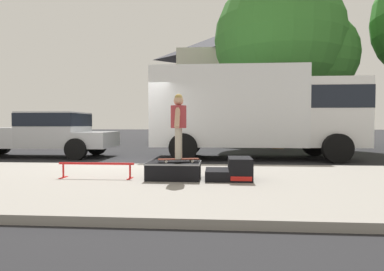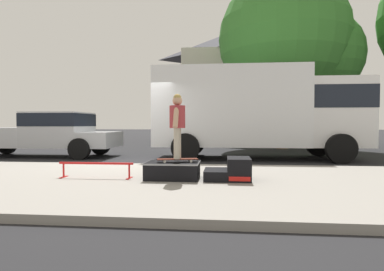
# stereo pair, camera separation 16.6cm
# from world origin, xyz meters

# --- Properties ---
(ground_plane) EXTENTS (140.00, 140.00, 0.00)m
(ground_plane) POSITION_xyz_m (0.00, 0.00, 0.00)
(ground_plane) COLOR black
(sidewalk_slab) EXTENTS (50.00, 5.00, 0.12)m
(sidewalk_slab) POSITION_xyz_m (0.00, -3.00, 0.06)
(sidewalk_slab) COLOR gray
(sidewalk_slab) RESTS_ON ground
(skate_box) EXTENTS (1.03, 0.73, 0.33)m
(skate_box) POSITION_xyz_m (1.90, -2.86, 0.30)
(skate_box) COLOR black
(skate_box) RESTS_ON sidewalk_slab
(kicker_ramp) EXTENTS (0.87, 0.73, 0.42)m
(kicker_ramp) POSITION_xyz_m (3.03, -2.86, 0.29)
(kicker_ramp) COLOR black
(kicker_ramp) RESTS_ON sidewalk_slab
(grind_rail) EXTENTS (1.50, 0.28, 0.31)m
(grind_rail) POSITION_xyz_m (0.38, -2.91, 0.35)
(grind_rail) COLOR red
(grind_rail) RESTS_ON sidewalk_slab
(skateboard) EXTENTS (0.81, 0.39, 0.07)m
(skateboard) POSITION_xyz_m (2.00, -2.91, 0.50)
(skateboard) COLOR #4C1E14
(skateboard) RESTS_ON skate_box
(skater_kid) EXTENTS (0.30, 0.64, 1.24)m
(skater_kid) POSITION_xyz_m (2.00, -2.91, 1.24)
(skater_kid) COLOR #B7AD99
(skater_kid) RESTS_ON skateboard
(box_truck) EXTENTS (6.91, 2.63, 3.05)m
(box_truck) POSITION_xyz_m (4.05, 2.20, 1.70)
(box_truck) COLOR white
(box_truck) RESTS_ON ground
(pickup_truck_silver) EXTENTS (5.70, 2.09, 1.61)m
(pickup_truck_silver) POSITION_xyz_m (-3.65, 2.18, 0.89)
(pickup_truck_silver) COLOR #B2B5BA
(pickup_truck_silver) RESTS_ON ground
(street_tree_main) EXTENTS (6.76, 6.14, 8.31)m
(street_tree_main) POSITION_xyz_m (6.04, 6.85, 5.06)
(street_tree_main) COLOR brown
(street_tree_main) RESTS_ON ground
(house_behind) EXTENTS (9.54, 8.22, 8.40)m
(house_behind) POSITION_xyz_m (4.67, 14.93, 4.24)
(house_behind) COLOR beige
(house_behind) RESTS_ON ground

